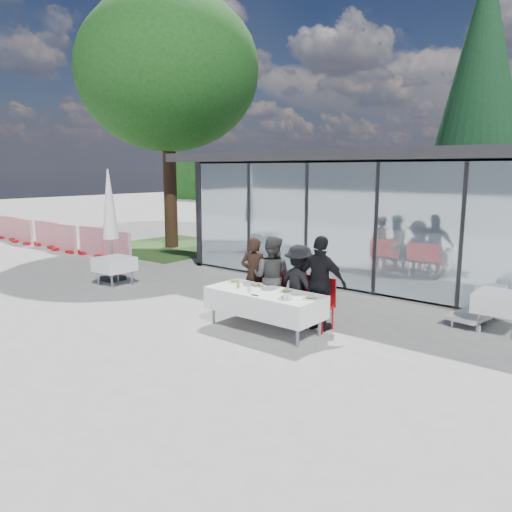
{
  "coord_description": "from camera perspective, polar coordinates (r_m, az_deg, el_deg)",
  "views": [
    {
      "loc": [
        6.24,
        -6.64,
        3.0
      ],
      "look_at": [
        -0.27,
        1.2,
        1.21
      ],
      "focal_mm": 35.0,
      "sensor_mm": 36.0,
      "label": 1
    }
  ],
  "objects": [
    {
      "name": "grass_patch",
      "position": [
        19.64,
        -9.59,
        1.05
      ],
      "size": [
        5.0,
        5.0,
        0.02
      ],
      "primitive_type": "cube",
      "color": "#385926",
      "rests_on": "ground"
    },
    {
      "name": "construction_barriers",
      "position": [
        20.96,
        -22.99,
        2.13
      ],
      "size": [
        11.0,
        0.6,
        1.0
      ],
      "color": "red",
      "rests_on": "ground"
    },
    {
      "name": "diner_chair_d",
      "position": [
        9.52,
        7.57,
        -5.14
      ],
      "size": [
        0.44,
        0.44,
        0.97
      ],
      "color": "#AD0B0E",
      "rests_on": "ground"
    },
    {
      "name": "folded_eyeglasses",
      "position": [
        8.99,
        -0.14,
        -4.5
      ],
      "size": [
        0.14,
        0.03,
        0.01
      ],
      "primitive_type": "cube",
      "color": "black",
      "rests_on": "dining_table"
    },
    {
      "name": "diner_chair_a",
      "position": [
        10.43,
        0.04,
        -3.71
      ],
      "size": [
        0.44,
        0.44,
        0.97
      ],
      "color": "#AD0B0E",
      "rests_on": "ground"
    },
    {
      "name": "pavilion",
      "position": [
        15.42,
        23.82,
        5.93
      ],
      "size": [
        14.8,
        8.8,
        3.44
      ],
      "color": "gray",
      "rests_on": "ground"
    },
    {
      "name": "diner_b",
      "position": [
        10.03,
        1.82,
        -2.47
      ],
      "size": [
        0.99,
        0.99,
        1.69
      ],
      "primitive_type": "imported",
      "rotation": [
        0.0,
        0.0,
        3.38
      ],
      "color": "#434343",
      "rests_on": "ground"
    },
    {
      "name": "spare_table_right",
      "position": [
        10.32,
        26.19,
        -4.81
      ],
      "size": [
        0.86,
        0.86,
        0.74
      ],
      "color": "white",
      "rests_on": "ground"
    },
    {
      "name": "diner_d",
      "position": [
        9.38,
        7.4,
        -3.12
      ],
      "size": [
        1.1,
        1.1,
        1.79
      ],
      "primitive_type": "imported",
      "rotation": [
        0.0,
        0.0,
        3.19
      ],
      "color": "black",
      "rests_on": "ground"
    },
    {
      "name": "diner_a",
      "position": [
        10.32,
        -0.2,
        -2.3
      ],
      "size": [
        0.75,
        0.75,
        1.62
      ],
      "primitive_type": "imported",
      "rotation": [
        0.0,
        0.0,
        3.47
      ],
      "color": "black",
      "rests_on": "ground"
    },
    {
      "name": "diner_chair_b",
      "position": [
        10.15,
        2.04,
        -4.1
      ],
      "size": [
        0.44,
        0.44,
        0.97
      ],
      "color": "#AD0B0E",
      "rests_on": "ground"
    },
    {
      "name": "juice_bottle",
      "position": [
        9.55,
        -2.05,
        -3.2
      ],
      "size": [
        0.06,
        0.06,
        0.16
      ],
      "primitive_type": "cylinder",
      "color": "#7DA745",
      "rests_on": "dining_table"
    },
    {
      "name": "plate_c",
      "position": [
        9.24,
        3.47,
        -4.01
      ],
      "size": [
        0.28,
        0.28,
        0.07
      ],
      "color": "silver",
      "rests_on": "dining_table"
    },
    {
      "name": "treeline",
      "position": [
        35.61,
        26.55,
        7.62
      ],
      "size": [
        62.5,
        2.0,
        4.4
      ],
      "color": "#123B12",
      "rests_on": "ground"
    },
    {
      "name": "diner_chair_c",
      "position": [
        9.77,
        5.16,
        -4.69
      ],
      "size": [
        0.44,
        0.44,
        0.97
      ],
      "color": "#AD0B0E",
      "rests_on": "ground"
    },
    {
      "name": "conifer_tree",
      "position": [
        20.68,
        24.31,
        17.4
      ],
      "size": [
        4.0,
        4.0,
        10.5
      ],
      "color": "#382316",
      "rests_on": "ground"
    },
    {
      "name": "plate_d",
      "position": [
        8.82,
        6.18,
        -4.74
      ],
      "size": [
        0.28,
        0.28,
        0.07
      ],
      "color": "silver",
      "rests_on": "dining_table"
    },
    {
      "name": "dining_table",
      "position": [
        9.37,
        0.97,
        -5.29
      ],
      "size": [
        2.26,
        0.96,
        0.75
      ],
      "color": "white",
      "rests_on": "ground"
    },
    {
      "name": "lounger",
      "position": [
        10.9,
        24.15,
        -5.52
      ],
      "size": [
        0.82,
        1.42,
        0.72
      ],
      "color": "silver",
      "rests_on": "ground"
    },
    {
      "name": "diner_c",
      "position": [
        9.66,
        4.96,
        -3.34
      ],
      "size": [
        1.21,
        1.21,
        1.57
      ],
      "primitive_type": "imported",
      "rotation": [
        0.0,
        0.0,
        2.93
      ],
      "color": "black",
      "rests_on": "ground"
    },
    {
      "name": "ground",
      "position": [
        9.59,
        -3.39,
        -8.31
      ],
      "size": [
        90.0,
        90.0,
        0.0
      ],
      "primitive_type": "plane",
      "color": "#A29F99",
      "rests_on": "ground"
    },
    {
      "name": "drinking_glasses",
      "position": [
        8.9,
        2.04,
        -4.38
      ],
      "size": [
        1.0,
        0.15,
        0.1
      ],
      "color": "silver",
      "rests_on": "dining_table"
    },
    {
      "name": "spare_table_left",
      "position": [
        13.44,
        -15.89,
        -0.92
      ],
      "size": [
        0.86,
        0.86,
        0.74
      ],
      "color": "white",
      "rests_on": "ground"
    },
    {
      "name": "plate_a",
      "position": [
        10.03,
        -2.49,
        -2.89
      ],
      "size": [
        0.28,
        0.28,
        0.07
      ],
      "color": "silver",
      "rests_on": "dining_table"
    },
    {
      "name": "plate_b",
      "position": [
        9.68,
        0.06,
        -3.35
      ],
      "size": [
        0.28,
        0.28,
        0.07
      ],
      "color": "silver",
      "rests_on": "dining_table"
    },
    {
      "name": "deciduous_tree",
      "position": [
        19.72,
        -10.17,
        19.96
      ],
      "size": [
        7.04,
        6.4,
        9.38
      ],
      "color": "#382316",
      "rests_on": "ground"
    },
    {
      "name": "plate_extra",
      "position": [
        8.77,
        3.37,
        -4.77
      ],
      "size": [
        0.28,
        0.28,
        0.07
      ],
      "color": "silver",
      "rests_on": "dining_table"
    },
    {
      "name": "market_umbrella",
      "position": [
        13.89,
        -16.38,
        5.02
      ],
      "size": [
        0.5,
        0.5,
        3.0
      ],
      "color": "black",
      "rests_on": "ground"
    }
  ]
}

